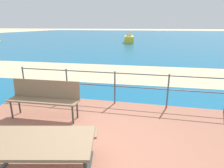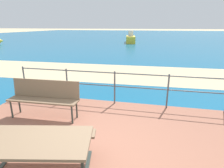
# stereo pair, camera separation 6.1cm
# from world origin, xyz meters

# --- Properties ---
(ground_plane) EXTENTS (240.00, 240.00, 0.00)m
(ground_plane) POSITION_xyz_m (0.00, 0.00, 0.00)
(ground_plane) COLOR tan
(patio_paving) EXTENTS (6.40, 5.20, 0.06)m
(patio_paving) POSITION_xyz_m (0.00, 0.00, 0.03)
(patio_paving) COLOR #935B47
(patio_paving) RESTS_ON ground
(sea_water) EXTENTS (90.00, 90.00, 0.01)m
(sea_water) POSITION_xyz_m (0.00, 40.00, 0.01)
(sea_water) COLOR #145B84
(sea_water) RESTS_ON ground
(beach_strip) EXTENTS (54.08, 5.10, 0.01)m
(beach_strip) POSITION_xyz_m (0.00, 6.36, 0.01)
(beach_strip) COLOR tan
(beach_strip) RESTS_ON ground
(picnic_table) EXTENTS (1.90, 1.78, 0.75)m
(picnic_table) POSITION_xyz_m (-0.51, -0.70, 0.64)
(picnic_table) COLOR #7A6047
(picnic_table) RESTS_ON patio_paving
(park_bench) EXTENTS (1.75, 0.47, 0.93)m
(park_bench) POSITION_xyz_m (-1.52, 1.29, 0.63)
(park_bench) COLOR #7A6047
(park_bench) RESTS_ON patio_paving
(railing_fence) EXTENTS (5.94, 0.04, 0.97)m
(railing_fence) POSITION_xyz_m (0.00, 2.45, 0.68)
(railing_fence) COLOR #4C5156
(railing_fence) RESTS_ON patio_paving
(boat_far) EXTENTS (1.72, 4.75, 1.61)m
(boat_far) POSITION_xyz_m (-2.16, 23.36, 0.52)
(boat_far) COLOR yellow
(boat_far) RESTS_ON sea_water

